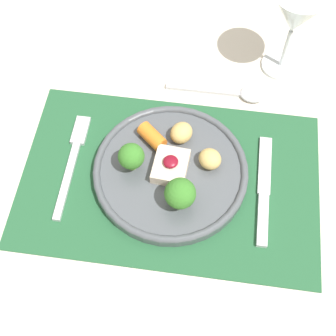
# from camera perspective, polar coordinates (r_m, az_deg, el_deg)

# --- Properties ---
(ground_plane) EXTENTS (8.00, 8.00, 0.00)m
(ground_plane) POSITION_cam_1_polar(r_m,az_deg,el_deg) (1.45, 0.12, -15.03)
(ground_plane) COLOR #4C4742
(dining_table) EXTENTS (1.24, 1.23, 0.73)m
(dining_table) POSITION_cam_1_polar(r_m,az_deg,el_deg) (0.83, 0.21, -4.04)
(dining_table) COLOR beige
(dining_table) RESTS_ON ground_plane
(placemat) EXTENTS (0.48, 0.31, 0.00)m
(placemat) POSITION_cam_1_polar(r_m,az_deg,el_deg) (0.76, 0.23, -1.37)
(placemat) COLOR #235633
(placemat) RESTS_ON dining_table
(dinner_plate) EXTENTS (0.25, 0.25, 0.07)m
(dinner_plate) POSITION_cam_1_polar(r_m,az_deg,el_deg) (0.75, 0.02, -0.19)
(dinner_plate) COLOR #4C5156
(dinner_plate) RESTS_ON placemat
(fork) EXTENTS (0.02, 0.19, 0.01)m
(fork) POSITION_cam_1_polar(r_m,az_deg,el_deg) (0.79, -11.49, 1.22)
(fork) COLOR silver
(fork) RESTS_ON placemat
(knife) EXTENTS (0.02, 0.19, 0.01)m
(knife) POSITION_cam_1_polar(r_m,az_deg,el_deg) (0.75, 11.57, -3.42)
(knife) COLOR silver
(knife) RESTS_ON placemat
(spoon) EXTENTS (0.18, 0.04, 0.01)m
(spoon) POSITION_cam_1_polar(r_m,az_deg,el_deg) (0.86, 8.47, 9.04)
(spoon) COLOR silver
(spoon) RESTS_ON dining_table
(wine_glass_near) EXTENTS (0.09, 0.09, 0.17)m
(wine_glass_near) POSITION_cam_1_polar(r_m,az_deg,el_deg) (0.83, 15.31, 17.42)
(wine_glass_near) COLOR white
(wine_glass_near) RESTS_ON dining_table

